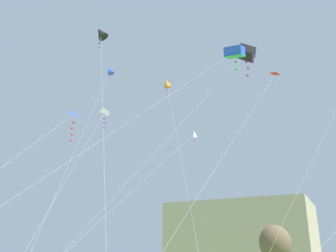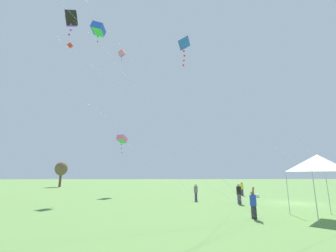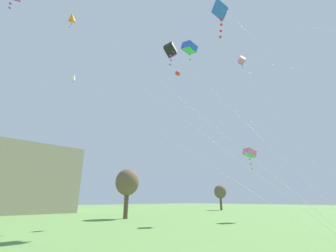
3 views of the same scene
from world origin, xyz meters
The scene contains 14 objects.
ground_plane centered at (0.00, 0.00, 0.00)m, with size 220.00×220.00×0.00m, color #5B8442.
tree_far_centre centered at (29.69, 35.41, 3.89)m, with size 2.71×2.71×5.47m.
festival_tent centered at (-7.51, 2.50, 3.44)m, with size 3.21×3.21×4.01m.
cooler_box centered at (5.76, 1.28, 0.18)m, with size 0.48×0.39×0.36m, color white.
person_black_shirt centered at (-0.47, 5.54, 1.00)m, with size 0.44×0.44×1.85m.
person_blue_shirt centered at (-7.50, 7.02, 0.93)m, with size 0.39×0.39×1.93m.
person_grey_shirt centered at (2.28, 9.20, 0.93)m, with size 0.41×0.41×1.72m.
person_yellow_shirt centered at (7.97, 2.29, 0.91)m, with size 0.40×0.40×1.69m.
kite_red_delta_0 centered at (3.41, 24.04, 18.19)m, with size 4.53×19.37×18.75m.
kite_pink_box_1 centered at (14.29, 20.03, 23.81)m, with size 12.11×11.75×24.49m.
kite_blue_delta_3 centered at (-7.64, 11.16, 11.80)m, with size 1.97×14.19×12.32m.
kite_black_box_7 centered at (1.25, 23.57, 20.73)m, with size 9.56×17.73×21.61m.
kite_blue_box_8 centered at (1.00, 20.24, 19.12)m, with size 8.15×22.97×19.82m.
kite_pink_box_9 centered at (10.22, 18.64, 7.71)m, with size 8.24×9.75×8.32m.
Camera 2 is at (-22.20, 12.80, 2.72)m, focal length 24.00 mm.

